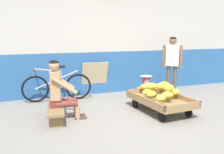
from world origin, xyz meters
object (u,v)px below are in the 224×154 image
object	(u,v)px
banana_cart	(160,101)
weighing_scale	(146,81)
customer_adult	(172,60)
vendor_seated	(60,90)
low_bench	(56,110)
plastic_crate	(146,93)
sign_board	(95,78)
bicycle_near_left	(57,86)
shopping_bag	(148,98)

from	to	relation	value
banana_cart	weighing_scale	xyz separation A→B (m)	(0.19, 1.00, 0.21)
weighing_scale	customer_adult	xyz separation A→B (m)	(0.77, 0.06, 0.50)
vendor_seated	low_bench	bearing A→B (deg)	175.05
plastic_crate	sign_board	world-z (taller)	sign_board
bicycle_near_left	low_bench	bearing A→B (deg)	-99.47
weighing_scale	vendor_seated	bearing A→B (deg)	-161.56
low_bench	shopping_bag	bearing A→B (deg)	10.84
low_bench	plastic_crate	distance (m)	2.41
plastic_crate	sign_board	xyz separation A→B (m)	(-1.03, 0.96, 0.28)
customer_adult	shopping_bag	xyz separation A→B (m)	(-0.87, -0.37, -0.83)
low_bench	weighing_scale	size ratio (longest dim) A/B	3.77
low_bench	bicycle_near_left	size ratio (longest dim) A/B	0.68
banana_cart	customer_adult	bearing A→B (deg)	47.85
bicycle_near_left	sign_board	world-z (taller)	sign_board
customer_adult	sign_board	bearing A→B (deg)	153.42
low_bench	sign_board	size ratio (longest dim) A/B	1.30
plastic_crate	shopping_bag	xyz separation A→B (m)	(-0.10, -0.31, -0.03)
banana_cart	sign_board	xyz separation A→B (m)	(-0.84, 1.96, 0.19)
customer_adult	banana_cart	bearing A→B (deg)	-132.15
banana_cart	vendor_seated	distance (m)	2.07
low_bench	weighing_scale	world-z (taller)	weighing_scale
low_bench	vendor_seated	bearing A→B (deg)	-4.95
plastic_crate	bicycle_near_left	size ratio (longest dim) A/B	0.22
customer_adult	plastic_crate	bearing A→B (deg)	-175.62
plastic_crate	vendor_seated	bearing A→B (deg)	-161.54
plastic_crate	shopping_bag	size ratio (longest dim) A/B	1.50
bicycle_near_left	plastic_crate	bearing A→B (deg)	-16.86
banana_cart	sign_board	distance (m)	2.14
low_bench	weighing_scale	distance (m)	2.43
banana_cart	sign_board	size ratio (longest dim) A/B	1.72
banana_cart	plastic_crate	size ratio (longest dim) A/B	4.17
weighing_scale	plastic_crate	bearing A→B (deg)	90.00
low_bench	sign_board	world-z (taller)	sign_board
vendor_seated	customer_adult	size ratio (longest dim) A/B	0.75
weighing_scale	shopping_bag	distance (m)	0.46
sign_board	customer_adult	xyz separation A→B (m)	(1.80, -0.90, 0.52)
vendor_seated	bicycle_near_left	xyz separation A→B (m)	(0.14, 1.37, -0.21)
low_bench	vendor_seated	world-z (taller)	vendor_seated
sign_board	customer_adult	size ratio (longest dim) A/B	0.57
plastic_crate	customer_adult	xyz separation A→B (m)	(0.77, 0.06, 0.80)
plastic_crate	bicycle_near_left	bearing A→B (deg)	163.14
low_bench	customer_adult	distance (m)	3.26
weighing_scale	shopping_bag	world-z (taller)	weighing_scale
vendor_seated	bicycle_near_left	world-z (taller)	vendor_seated
low_bench	banana_cart	bearing A→B (deg)	-7.16
bicycle_near_left	sign_board	xyz separation A→B (m)	(1.04, 0.33, 0.08)
weighing_scale	low_bench	bearing A→B (deg)	-162.39
banana_cart	bicycle_near_left	distance (m)	2.49
bicycle_near_left	customer_adult	bearing A→B (deg)	-11.34
bicycle_near_left	sign_board	bearing A→B (deg)	17.63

